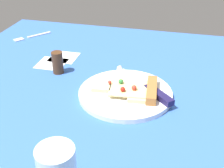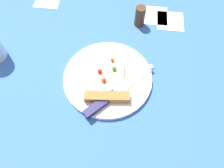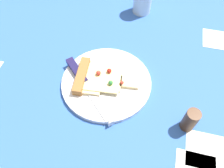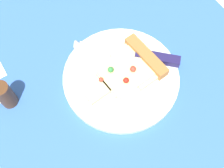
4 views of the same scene
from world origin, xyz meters
The scene contains 5 objects.
ground_plane centered at (0.00, -0.01, -1.50)cm, with size 123.75×123.75×3.00cm.
plate centered at (-9.58, -2.44, 0.66)cm, with size 25.40×25.40×1.32cm, color silver.
pizza_slice centered at (-9.81, 0.11, 2.13)cm, with size 12.19×18.05×2.65cm.
knife centered at (-11.95, 3.30, 1.92)cm, with size 18.32×18.59×2.45cm.
pepper_shaker centered at (-17.56, -25.33, 3.45)cm, with size 3.37×3.37×6.89cm, color #4C2D19.
Camera 3 is at (-43.68, -12.36, 50.79)cm, focal length 34.52 mm.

